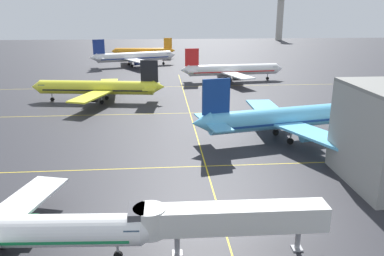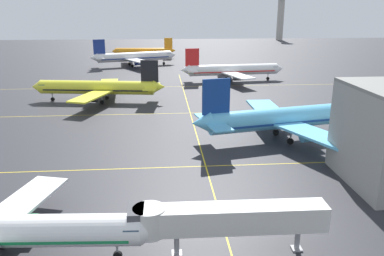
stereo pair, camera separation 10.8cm
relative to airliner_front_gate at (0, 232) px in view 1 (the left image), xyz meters
The scene contains 9 objects.
airliner_front_gate is the anchor object (origin of this frame).
airliner_second_row 54.85m from the airliner_front_gate, 40.41° to the left, with size 41.10×34.90×12.86m.
airliner_third_row 70.68m from the airliner_front_gate, 90.43° to the left, with size 37.16×31.77×11.56m.
airliner_far_left_stand 107.08m from the airliner_front_gate, 67.19° to the left, with size 37.46×32.15×11.64m.
airliner_far_right_stand 138.21m from the airliner_front_gate, 88.01° to the left, with size 37.91×32.40×12.06m.
airliner_distant_taxiway 166.72m from the airliner_front_gate, 87.17° to the left, with size 32.71×28.16×10.17m.
taxiway_markings 46.47m from the airliner_front_gate, 59.50° to the left, with size 118.81×147.99×0.01m.
jet_bridge 21.74m from the airliner_front_gate, ahead, with size 20.58×3.38×5.58m.
control_tower 296.12m from the airliner_front_gate, 67.89° to the left, with size 8.82×8.82×36.71m.
Camera 1 is at (-7.09, -26.85, 24.95)m, focal length 36.24 mm.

